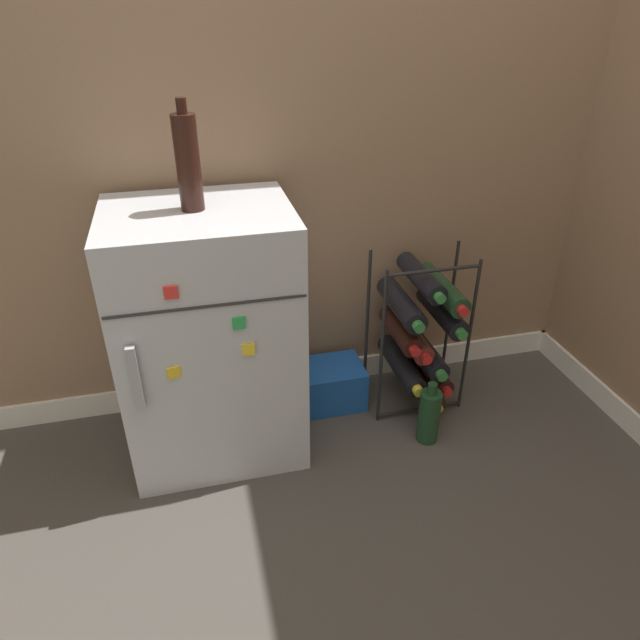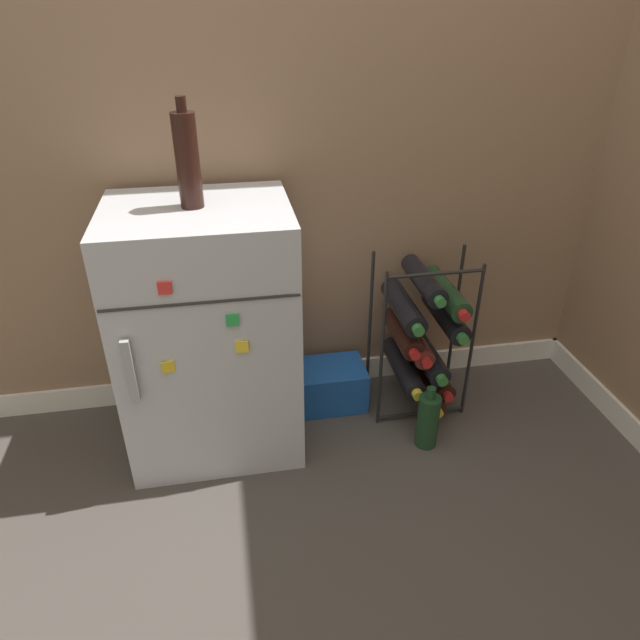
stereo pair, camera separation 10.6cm
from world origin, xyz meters
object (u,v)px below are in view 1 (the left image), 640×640
at_px(soda_box, 329,385).
at_px(fridge_top_bottle, 188,162).
at_px(mini_fridge, 210,337).
at_px(wine_rack, 419,334).
at_px(loose_bottle_floor, 429,416).

relative_size(soda_box, fridge_top_bottle, 0.86).
xyz_separation_m(mini_fridge, fridge_top_bottle, (-0.00, 0.01, 0.55)).
distance_m(wine_rack, loose_bottle_floor, 0.29).
height_order(wine_rack, fridge_top_bottle, fridge_top_bottle).
bearing_deg(fridge_top_bottle, soda_box, 13.14).
relative_size(wine_rack, loose_bottle_floor, 2.54).
height_order(wine_rack, loose_bottle_floor, wine_rack).
xyz_separation_m(soda_box, loose_bottle_floor, (0.28, -0.28, 0.02)).
relative_size(mini_fridge, loose_bottle_floor, 3.51).
xyz_separation_m(soda_box, fridge_top_bottle, (-0.42, -0.10, 0.88)).
bearing_deg(loose_bottle_floor, soda_box, 134.64).
xyz_separation_m(fridge_top_bottle, loose_bottle_floor, (0.70, -0.19, -0.86)).
bearing_deg(loose_bottle_floor, wine_rack, 80.67).
bearing_deg(wine_rack, loose_bottle_floor, -99.33).
height_order(mini_fridge, loose_bottle_floor, mini_fridge).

